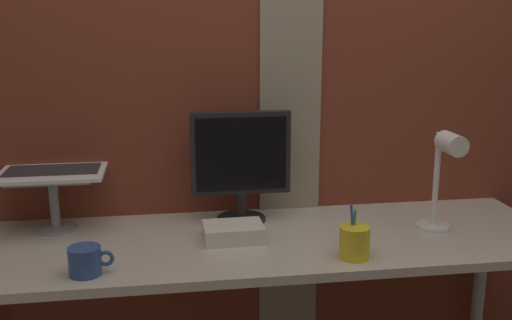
{
  "coord_description": "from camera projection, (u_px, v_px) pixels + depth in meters",
  "views": [
    {
      "loc": [
        -0.43,
        -1.77,
        1.52
      ],
      "look_at": [
        -0.12,
        0.23,
        1.03
      ],
      "focal_mm": 42.26,
      "sensor_mm": 36.0,
      "label": 1
    }
  ],
  "objects": [
    {
      "name": "pen_cup",
      "position": [
        354.0,
        242.0,
        1.87
      ],
      "size": [
        0.09,
        0.09,
        0.17
      ],
      "color": "yellow",
      "rests_on": "desk"
    },
    {
      "name": "monitor",
      "position": [
        241.0,
        160.0,
        2.17
      ],
      "size": [
        0.36,
        0.18,
        0.41
      ],
      "color": "black",
      "rests_on": "desk"
    },
    {
      "name": "desk_lamp",
      "position": [
        444.0,
        171.0,
        2.03
      ],
      "size": [
        0.12,
        0.2,
        0.36
      ],
      "color": "white",
      "rests_on": "desk"
    },
    {
      "name": "paper_clutter_stack",
      "position": [
        233.0,
        232.0,
        2.03
      ],
      "size": [
        0.2,
        0.14,
        0.05
      ],
      "primitive_type": "cube",
      "rotation": [
        0.0,
        0.0,
        0.02
      ],
      "color": "silver",
      "rests_on": "desk"
    },
    {
      "name": "brick_wall_back",
      "position": [
        277.0,
        85.0,
        2.31
      ],
      "size": [
        3.35,
        0.16,
        2.51
      ],
      "color": "brown",
      "rests_on": "ground_plane"
    },
    {
      "name": "laptop",
      "position": [
        54.0,
        155.0,
        2.14
      ],
      "size": [
        0.36,
        0.32,
        0.22
      ],
      "color": "white",
      "rests_on": "laptop_stand"
    },
    {
      "name": "laptop_stand",
      "position": [
        53.0,
        193.0,
        2.1
      ],
      "size": [
        0.28,
        0.22,
        0.2
      ],
      "color": "gray",
      "rests_on": "desk"
    },
    {
      "name": "desk",
      "position": [
        260.0,
        260.0,
        2.07
      ],
      "size": [
        2.06,
        0.62,
        0.78
      ],
      "color": "beige",
      "rests_on": "ground_plane"
    },
    {
      "name": "coffee_mug",
      "position": [
        86.0,
        261.0,
        1.75
      ],
      "size": [
        0.13,
        0.1,
        0.08
      ],
      "color": "#2D4C8C",
      "rests_on": "desk"
    }
  ]
}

